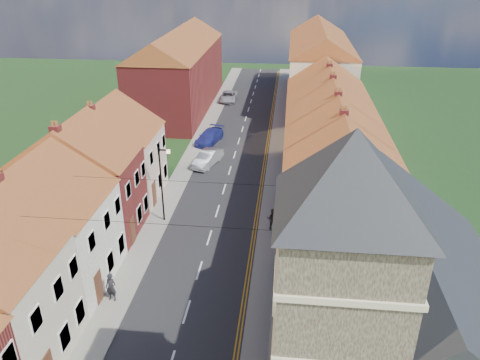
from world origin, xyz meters
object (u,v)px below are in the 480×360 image
Objects in this scene: car_far at (209,137)px; church at (383,330)px; pedestrian_left at (111,287)px; car_distant at (229,97)px; lamppost at (162,181)px; pedestrian_right at (272,219)px; car_mid at (207,158)px.

church is at bearing -56.18° from car_far.
car_distant is at bearing 96.56° from pedestrian_left.
lamppost is at bearing 128.30° from church.
pedestrian_left reaches higher than pedestrian_right.
pedestrian_left is (-1.41, -26.75, 0.33)m from car_far.
church is 3.13× the size of car_far.
car_mid is 0.91× the size of car_distant.
pedestrian_right is (-4.81, 16.28, -4.91)m from church.
lamppost is at bearing 3.29° from pedestrian_right.
pedestrian_left reaches higher than car_distant.
church reaches higher than car_distant.
church is 3.15× the size of car_distant.
car_far is 26.78m from pedestrian_left.
pedestrian_right is at bearing -2.74° from lamppost.
pedestrian_right is at bearing -52.77° from car_far.
church reaches higher than lamppost.
pedestrian_left is 12.94m from pedestrian_right.
car_far is 2.65× the size of pedestrian_left.
church is at bearing -75.87° from car_distant.
car_distant is (0.00, 16.51, -0.03)m from car_far.
car_mid is 20.78m from pedestrian_left.
lamppost is (-13.17, 16.68, -2.34)m from church.
car_distant is at bearing 103.48° from car_far.
lamppost is 3.53× the size of pedestrian_right.
car_far is (-0.84, 6.08, -0.02)m from car_mid.
lamppost is 11.56m from car_mid.
pedestrian_left is (-0.80, -9.54, -2.50)m from lamppost.
car_mid is 6.14m from car_far.
lamppost reaches higher than car_mid.
church is 3.46× the size of car_mid.
church is at bearing -51.70° from lamppost.
car_mid is at bearing 82.58° from lamppost.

